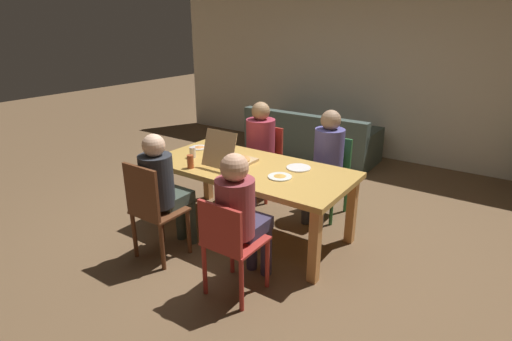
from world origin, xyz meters
TOP-DOWN VIEW (x-y plane):
  - ground_plane at (0.00, 0.00)m, footprint 20.00×20.00m
  - back_wall at (0.00, 3.37)m, footprint 7.61×0.12m
  - dining_table at (0.00, 0.00)m, footprint 2.08×0.99m
  - chair_0 at (0.48, 0.92)m, footprint 0.39×0.46m
  - person_0 at (0.48, 0.78)m, footprint 0.33×0.54m
  - chair_1 at (-0.44, -0.94)m, footprint 0.43×0.40m
  - person_1 at (-0.44, -0.79)m, footprint 0.31×0.53m
  - chair_2 at (-0.44, 0.92)m, footprint 0.44×0.39m
  - person_2 at (-0.44, 0.79)m, footprint 0.36×0.53m
  - chair_3 at (0.48, -0.97)m, footprint 0.43×0.42m
  - person_3 at (0.48, -0.82)m, footprint 0.31×0.54m
  - pizza_box_0 at (-0.21, -0.04)m, footprint 0.37×0.49m
  - plate_0 at (0.41, -0.09)m, footprint 0.23×0.23m
  - plate_1 at (0.43, 0.22)m, footprint 0.25×0.25m
  - plate_2 at (-0.85, 0.17)m, footprint 0.20×0.20m
  - drinking_glass_0 at (-0.47, -0.38)m, footprint 0.07×0.07m
  - drinking_glass_1 at (-0.68, -0.13)m, footprint 0.07×0.07m
  - couch at (-0.65, 2.62)m, footprint 2.13×0.87m

SIDE VIEW (x-z plane):
  - ground_plane at x=0.00m, z-range 0.00..0.00m
  - couch at x=-0.65m, z-range -0.12..0.66m
  - chair_2 at x=-0.44m, z-range 0.05..0.94m
  - chair_3 at x=0.48m, z-range 0.07..0.93m
  - chair_0 at x=0.48m, z-range 0.05..0.94m
  - chair_1 at x=-0.44m, z-range 0.05..1.02m
  - dining_table at x=0.00m, z-range 0.29..1.04m
  - person_1 at x=-0.44m, z-range 0.10..1.32m
  - person_3 at x=0.48m, z-range 0.11..1.32m
  - person_2 at x=-0.44m, z-range 0.12..1.35m
  - person_0 at x=0.48m, z-range 0.11..1.36m
  - plate_1 at x=0.43m, z-range 0.75..0.76m
  - plate_0 at x=0.41m, z-range 0.75..0.78m
  - plate_2 at x=-0.85m, z-range 0.75..0.78m
  - pizza_box_0 at x=-0.21m, z-range 0.61..1.00m
  - drinking_glass_1 at x=-0.68m, z-range 0.75..0.87m
  - drinking_glass_0 at x=-0.47m, z-range 0.75..0.89m
  - back_wall at x=0.00m, z-range 0.00..2.61m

